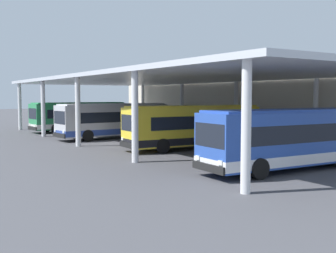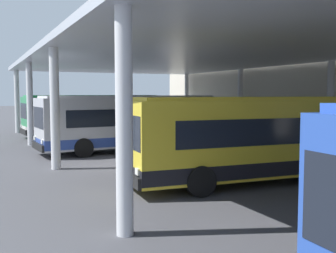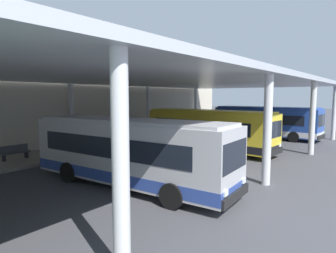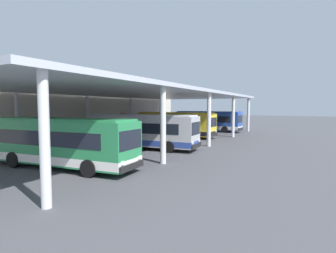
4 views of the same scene
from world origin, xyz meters
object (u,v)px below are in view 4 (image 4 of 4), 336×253
at_px(bus_second_bay, 142,131).
at_px(bench_waiting, 63,137).
at_px(bus_nearest_bay, 61,142).
at_px(trash_bin, 35,141).
at_px(bus_middle_bay, 175,124).
at_px(bus_far_bay, 208,121).
at_px(banner_sign, 122,121).

distance_m(bus_second_bay, bench_waiting, 9.45).
height_order(bus_nearest_bay, bench_waiting, bus_nearest_bay).
bearing_deg(bus_nearest_bay, trash_bin, 63.12).
xyz_separation_m(bus_nearest_bay, bus_second_bay, (9.15, -0.17, 0.00)).
bearing_deg(bench_waiting, bus_middle_bay, -34.46).
distance_m(bus_middle_bay, bench_waiting, 13.61).
relative_size(bus_middle_bay, bus_far_bay, 1.00).
bearing_deg(trash_bin, bench_waiting, 4.93).
bearing_deg(banner_sign, bus_nearest_bay, -154.03).
relative_size(bus_middle_bay, banner_sign, 3.33).
height_order(bus_middle_bay, bench_waiting, bus_middle_bay).
bearing_deg(banner_sign, bus_middle_bay, -71.77).
relative_size(bus_second_bay, bench_waiting, 5.94).
bearing_deg(bench_waiting, bus_second_bay, -83.29).
height_order(bus_far_bay, bench_waiting, bus_far_bay).
relative_size(bus_far_bay, trash_bin, 10.86).
bearing_deg(trash_bin, bus_second_bay, -62.64).
bearing_deg(bus_far_bay, bus_nearest_bay, -178.86).
bearing_deg(bus_middle_bay, bus_far_bay, -5.21).
distance_m(bus_far_bay, banner_sign, 14.37).
distance_m(bus_second_bay, banner_sign, 11.54).
height_order(bus_middle_bay, banner_sign, banner_sign).
distance_m(bus_far_bay, bench_waiting, 22.78).
bearing_deg(bus_nearest_bay, banner_sign, 25.97).
bearing_deg(bus_nearest_bay, bus_second_bay, -1.05).
bearing_deg(bus_second_bay, bus_nearest_bay, 178.95).
bearing_deg(bus_nearest_bay, bench_waiting, 48.67).
relative_size(trash_bin, banner_sign, 0.31).
xyz_separation_m(bus_nearest_bay, banner_sign, (17.01, 8.28, 0.32)).
bearing_deg(bus_far_bay, trash_bin, 161.45).
distance_m(bus_nearest_bay, bus_middle_bay, 19.31).
distance_m(trash_bin, banner_sign, 12.60).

